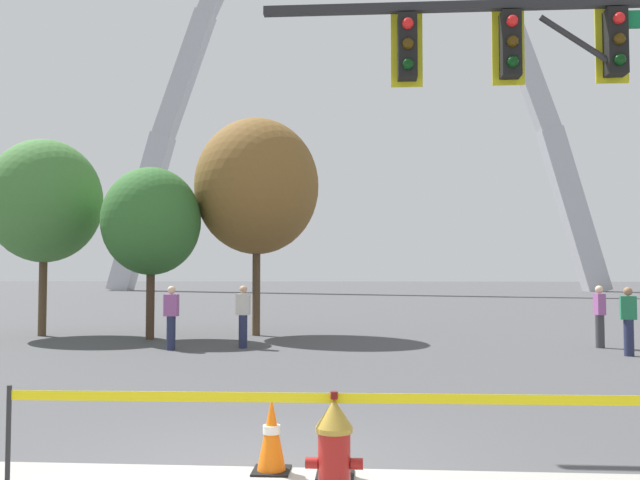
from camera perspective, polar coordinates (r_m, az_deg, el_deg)
The scene contains 14 objects.
ground_plane at distance 6.66m, azimuth -4.98°, elevation -19.82°, with size 240.00×240.00×0.00m, color #474749.
fire_hydrant at distance 5.48m, azimuth 1.26°, elevation -18.50°, with size 0.46×0.48×0.99m.
caution_tape_barrier at distance 5.45m, azimuth 5.44°, elevation -15.95°, with size 6.17×0.16×1.01m.
traffic_cone_by_hydrant at distance 6.49m, azimuth 1.34°, elevation -17.00°, with size 0.36×0.36×0.73m.
traffic_cone_mid_sidewalk at distance 6.63m, azimuth -4.27°, elevation -16.69°, with size 0.36×0.36×0.73m.
traffic_signal_gantry at distance 9.69m, azimuth 22.61°, elevation 11.25°, with size 6.42×0.44×6.00m.
monument_arch at distance 68.02m, azimuth 2.87°, elevation 13.76°, with size 49.85×2.17×48.53m.
tree_far_left at distance 21.63m, azimuth -22.98°, elevation 3.16°, with size 3.43×3.43×6.00m.
tree_left_mid at distance 19.49m, azimuth -14.56°, elevation 1.59°, with size 2.84×2.84×4.98m.
tree_center_left at distance 20.21m, azimuth -5.56°, elevation 4.68°, with size 3.81×3.81×6.68m.
pedestrian_walking_left at distance 16.84m, azimuth -6.75°, elevation -6.62°, with size 0.36×0.24×1.59m.
pedestrian_standing_center at distance 16.70m, azimuth -12.90°, elevation -6.60°, with size 0.35×0.22×1.59m.
pedestrian_walking_right at distance 16.76m, azimuth 25.40°, elevation -6.39°, with size 0.37×0.26×1.59m.
pedestrian_near_trees at distance 18.23m, azimuth 23.29°, elevation -6.11°, with size 0.22×0.35×1.59m.
Camera 1 is at (0.96, -6.29, 1.95)m, focal length 36.54 mm.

